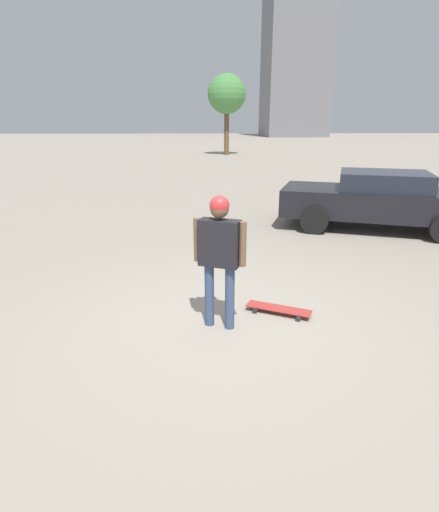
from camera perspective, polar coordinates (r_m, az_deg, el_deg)
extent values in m
plane|color=gray|center=(5.01, 0.00, -9.94)|extent=(220.00, 220.00, 0.00)
cylinder|color=#38476B|center=(4.88, -1.45, -5.58)|extent=(0.11, 0.11, 0.80)
cylinder|color=#38476B|center=(4.80, 1.47, -6.00)|extent=(0.11, 0.11, 0.80)
cube|color=black|center=(4.60, 0.00, 1.86)|extent=(0.51, 0.37, 0.55)
cylinder|color=brown|center=(4.70, -3.21, 2.34)|extent=(0.08, 0.08, 0.52)
cylinder|color=brown|center=(4.52, 3.33, 1.69)|extent=(0.08, 0.08, 0.52)
sphere|color=brown|center=(4.51, 0.00, 6.76)|extent=(0.22, 0.22, 0.22)
sphere|color=red|center=(4.50, 0.00, 7.23)|extent=(0.23, 0.23, 0.23)
cube|color=#A5332D|center=(5.34, 8.42, -7.41)|extent=(0.86, 0.56, 0.01)
cylinder|color=#262628|center=(5.32, 5.03, -7.83)|extent=(0.07, 0.06, 0.07)
cylinder|color=#262628|center=(5.53, 5.82, -6.81)|extent=(0.07, 0.06, 0.07)
cylinder|color=#262628|center=(5.20, 11.16, -8.81)|extent=(0.07, 0.06, 0.07)
cylinder|color=#262628|center=(5.41, 11.72, -7.72)|extent=(0.07, 0.06, 0.07)
cube|color=black|center=(10.14, 21.50, 7.12)|extent=(4.67, 3.16, 0.62)
cube|color=#1E232D|center=(10.07, 22.46, 9.91)|extent=(2.38, 2.19, 0.40)
cylinder|color=black|center=(9.30, 13.39, 5.02)|extent=(0.66, 0.40, 0.63)
cylinder|color=black|center=(11.06, 14.09, 7.04)|extent=(0.66, 0.40, 0.63)
cylinder|color=black|center=(11.26, 27.83, 5.66)|extent=(0.66, 0.40, 0.63)
cube|color=slate|center=(88.67, 10.99, 29.18)|extent=(11.60, 13.99, 39.12)
cylinder|color=brown|center=(33.63, 1.01, 17.30)|extent=(0.39, 0.39, 3.58)
sphere|color=#478442|center=(33.70, 1.04, 22.15)|extent=(3.01, 3.01, 3.01)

